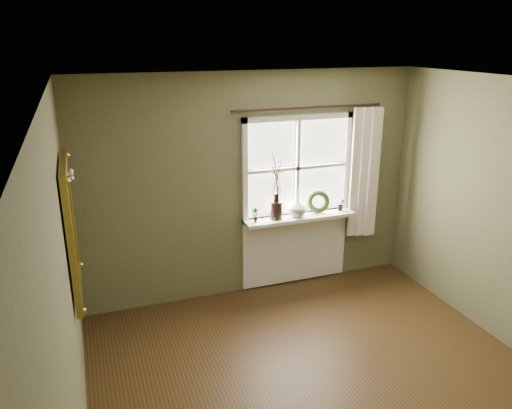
{
  "coord_description": "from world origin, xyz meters",
  "views": [
    {
      "loc": [
        -1.82,
        -2.94,
        2.94
      ],
      "look_at": [
        -0.21,
        1.55,
        1.33
      ],
      "focal_mm": 35.0,
      "sensor_mm": 36.0,
      "label": 1
    }
  ],
  "objects_px": {
    "cream_vase": "(297,207)",
    "wreath": "(318,204)",
    "gilt_mirror": "(70,229)",
    "dark_jug": "(276,210)"
  },
  "relations": [
    {
      "from": "cream_vase",
      "to": "wreath",
      "type": "distance_m",
      "value": 0.3
    },
    {
      "from": "cream_vase",
      "to": "gilt_mirror",
      "type": "distance_m",
      "value": 2.71
    },
    {
      "from": "cream_vase",
      "to": "wreath",
      "type": "bearing_deg",
      "value": 7.72
    },
    {
      "from": "wreath",
      "to": "gilt_mirror",
      "type": "xyz_separation_m",
      "value": [
        -2.77,
        -1.04,
        0.43
      ]
    },
    {
      "from": "dark_jug",
      "to": "wreath",
      "type": "relative_size",
      "value": 0.77
    },
    {
      "from": "wreath",
      "to": "gilt_mirror",
      "type": "bearing_deg",
      "value": -143.5
    },
    {
      "from": "cream_vase",
      "to": "wreath",
      "type": "xyz_separation_m",
      "value": [
        0.3,
        0.04,
        -0.01
      ]
    },
    {
      "from": "cream_vase",
      "to": "gilt_mirror",
      "type": "relative_size",
      "value": 0.2
    },
    {
      "from": "dark_jug",
      "to": "gilt_mirror",
      "type": "xyz_separation_m",
      "value": [
        -2.21,
        -1.0,
        0.43
      ]
    },
    {
      "from": "dark_jug",
      "to": "cream_vase",
      "type": "xyz_separation_m",
      "value": [
        0.27,
        0.0,
        0.01
      ]
    }
  ]
}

